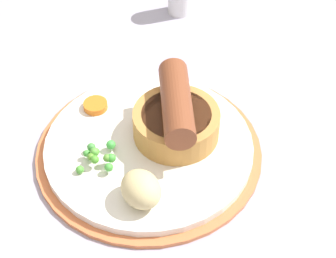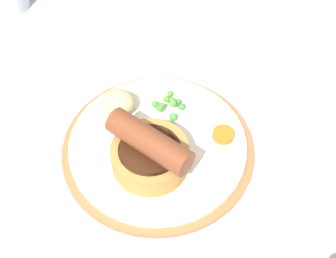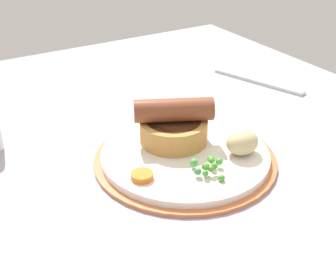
{
  "view_description": "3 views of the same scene",
  "coord_description": "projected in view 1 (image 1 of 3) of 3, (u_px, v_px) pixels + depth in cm",
  "views": [
    {
      "loc": [
        14.87,
        34.03,
        47.69
      ],
      "look_at": [
        -4.65,
        0.08,
        7.3
      ],
      "focal_mm": 60.0,
      "sensor_mm": 36.0,
      "label": 1
    },
    {
      "loc": [
        -35.68,
        -9.21,
        51.16
      ],
      "look_at": [
        -1.99,
        -2.52,
        5.87
      ],
      "focal_mm": 50.0,
      "sensor_mm": 36.0,
      "label": 2
    },
    {
      "loc": [
        40.34,
        -30.46,
        35.7
      ],
      "look_at": [
        -5.14,
        -2.95,
        7.28
      ],
      "focal_mm": 50.0,
      "sensor_mm": 36.0,
      "label": 3
    }
  ],
  "objects": [
    {
      "name": "dinner_plate",
      "position": [
        149.0,
        149.0,
        0.59
      ],
      "size": [
        23.87,
        23.87,
        1.4
      ],
      "color": "#CC6B3D",
      "rests_on": "dining_table"
    },
    {
      "name": "potato_chunk_0",
      "position": [
        141.0,
        189.0,
        0.53
      ],
      "size": [
        3.68,
        4.44,
        3.21
      ],
      "primitive_type": "ellipsoid",
      "rotation": [
        0.0,
        0.0,
        1.58
      ],
      "color": "#CCB77F",
      "rests_on": "dinner_plate"
    },
    {
      "name": "dining_table",
      "position": [
        129.0,
        183.0,
        0.59
      ],
      "size": [
        110.0,
        80.0,
        3.0
      ],
      "primitive_type": "cube",
      "color": "#9E99AD",
      "rests_on": "ground"
    },
    {
      "name": "sausage_pudding",
      "position": [
        176.0,
        118.0,
        0.58
      ],
      "size": [
        9.11,
        10.69,
        6.19
      ],
      "rotation": [
        0.0,
        0.0,
        4.26
      ],
      "color": "#BC8442",
      "rests_on": "dinner_plate"
    },
    {
      "name": "pea_pile",
      "position": [
        99.0,
        156.0,
        0.56
      ],
      "size": [
        4.94,
        4.48,
        1.61
      ],
      "color": "#58952E",
      "rests_on": "dinner_plate"
    },
    {
      "name": "carrot_slice_1",
      "position": [
        95.0,
        105.0,
        0.62
      ],
      "size": [
        3.74,
        3.74,
        0.74
      ],
      "primitive_type": "cylinder",
      "rotation": [
        0.0,
        0.0,
        5.65
      ],
      "color": "orange",
      "rests_on": "dinner_plate"
    }
  ]
}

